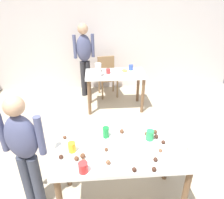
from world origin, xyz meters
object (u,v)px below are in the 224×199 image
object	(u,v)px
dining_table_far	(115,79)
pitcher_far	(98,70)
person_adult_far	(84,54)
mixing_bowl	(177,145)
chair_far_table	(107,74)
soda_can	(106,132)
dining_table_near	(121,157)
person_girl_near	(24,148)

from	to	relation	value
dining_table_far	pitcher_far	distance (m)	0.44
person_adult_far	mixing_bowl	world-z (taller)	person_adult_far
chair_far_table	soda_can	size ratio (longest dim) A/B	7.13
chair_far_table	mixing_bowl	bearing A→B (deg)	-79.49
dining_table_far	mixing_bowl	distance (m)	2.27
chair_far_table	pitcher_far	size ratio (longest dim) A/B	3.48
chair_far_table	person_adult_far	bearing A→B (deg)	-177.75
dining_table_near	pitcher_far	distance (m)	2.05
dining_table_near	mixing_bowl	xyz separation A→B (m)	(0.55, -0.03, 0.15)
chair_far_table	soda_can	distance (m)	2.66
person_girl_near	soda_can	xyz separation A→B (m)	(0.80, 0.18, 0.01)
dining_table_near	person_girl_near	distance (m)	0.96
person_girl_near	chair_far_table	bearing A→B (deg)	71.18
person_girl_near	person_adult_far	xyz separation A→B (m)	(0.48, 2.80, 0.15)
person_adult_far	pitcher_far	size ratio (longest dim) A/B	6.34
dining_table_near	person_adult_far	size ratio (longest dim) A/B	0.84
dining_table_near	person_adult_far	distance (m)	2.89
person_girl_near	soda_can	size ratio (longest dim) A/B	11.15
mixing_bowl	soda_can	bearing A→B (deg)	160.97
person_adult_far	soda_can	distance (m)	2.64
mixing_bowl	pitcher_far	xyz separation A→B (m)	(-0.74, 2.06, 0.08)
dining_table_near	person_adult_far	bearing A→B (deg)	99.34
soda_can	pitcher_far	size ratio (longest dim) A/B	0.49
dining_table_near	dining_table_far	xyz separation A→B (m)	(0.14, 2.19, -0.02)
dining_table_near	person_girl_near	bearing A→B (deg)	178.22
mixing_bowl	chair_far_table	bearing A→B (deg)	100.51
mixing_bowl	soda_can	distance (m)	0.73
soda_can	person_girl_near	bearing A→B (deg)	-167.27
chair_far_table	person_girl_near	bearing A→B (deg)	-108.82
mixing_bowl	soda_can	world-z (taller)	soda_can
dining_table_far	soda_can	xyz separation A→B (m)	(-0.28, -1.98, 0.18)
dining_table_near	pitcher_far	size ratio (longest dim) A/B	5.31
chair_far_table	mixing_bowl	world-z (taller)	chair_far_table
chair_far_table	dining_table_far	bearing A→B (deg)	-79.39
mixing_bowl	soda_can	size ratio (longest dim) A/B	1.78
soda_can	mixing_bowl	bearing A→B (deg)	-19.03
chair_far_table	person_adult_far	xyz separation A→B (m)	(-0.48, -0.02, 0.46)
dining_table_near	dining_table_far	distance (m)	2.20
pitcher_far	mixing_bowl	bearing A→B (deg)	-70.31
person_adult_far	dining_table_far	bearing A→B (deg)	-46.47
dining_table_near	soda_can	bearing A→B (deg)	124.18
mixing_bowl	pitcher_far	size ratio (longest dim) A/B	0.87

